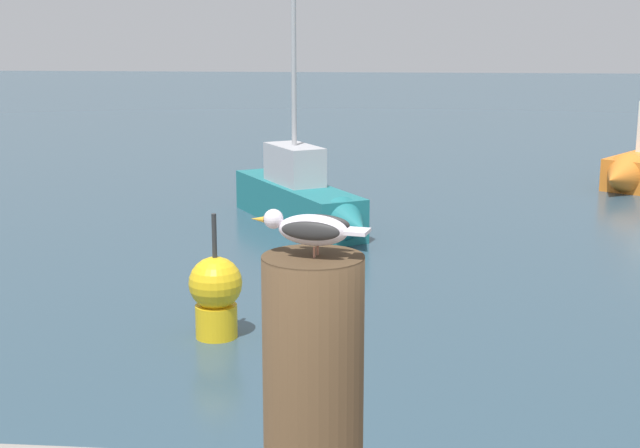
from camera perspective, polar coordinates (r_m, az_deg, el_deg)
mooring_post at (r=3.06m, az=-0.42°, el=-10.34°), size 0.33×0.33×0.91m
seagull at (r=2.89m, az=-0.57°, el=-0.28°), size 0.39×0.18×0.14m
boat_teal at (r=14.79m, az=-1.05°, el=1.58°), size 2.73×3.86×4.22m
channel_buoy at (r=9.63m, az=-6.51°, el=-4.32°), size 0.56×0.56×1.33m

